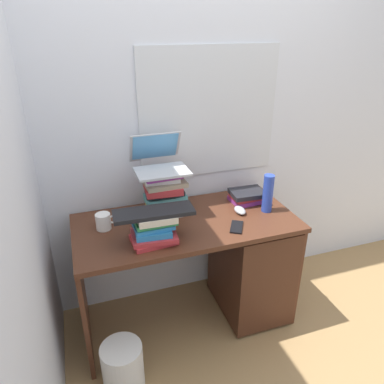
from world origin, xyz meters
name	(u,v)px	position (x,y,z in m)	size (l,w,h in m)	color
ground_plane	(187,317)	(0.00, 0.00, 0.00)	(6.00, 6.00, 0.00)	#9E7A4C
wall_back	(168,115)	(0.00, 0.35, 1.30)	(6.00, 0.06, 2.60)	silver
wall_left	(16,145)	(-0.82, 0.00, 1.30)	(0.05, 6.00, 2.60)	silver
desk	(236,260)	(0.33, -0.02, 0.41)	(1.31, 0.62, 0.75)	#4C2819
book_stack_tall	(164,193)	(-0.10, 0.12, 0.89)	(0.25, 0.21, 0.28)	white
book_stack_keyboard_riser	(154,229)	(-0.23, -0.15, 0.82)	(0.25, 0.20, 0.16)	#B22D33
book_stack_side	(247,196)	(0.45, 0.11, 0.79)	(0.23, 0.19, 0.08)	#8C338C
laptop	(159,161)	(-0.11, 0.19, 1.07)	(0.31, 0.32, 0.20)	#B7BABF
keyboard	(154,212)	(-0.22, -0.14, 0.92)	(0.42, 0.14, 0.02)	black
computer_mouse	(240,210)	(0.34, -0.01, 0.77)	(0.06, 0.10, 0.04)	#A5A8AD
mug	(104,221)	(-0.47, 0.07, 0.79)	(0.12, 0.08, 0.09)	white
water_bottle	(268,193)	(0.51, -0.04, 0.87)	(0.06, 0.06, 0.24)	#263FA5
cell_phone	(237,227)	(0.25, -0.17, 0.75)	(0.07, 0.14, 0.01)	black
wastebasket	(123,368)	(-0.48, -0.38, 0.15)	(0.22, 0.22, 0.29)	silver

